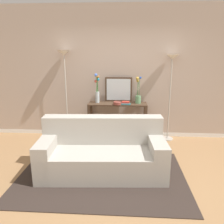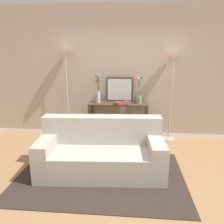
# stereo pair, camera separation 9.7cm
# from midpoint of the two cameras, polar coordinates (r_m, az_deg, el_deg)

# --- Properties ---
(ground_plane) EXTENTS (16.00, 16.00, 0.02)m
(ground_plane) POSITION_cam_midpoint_polar(r_m,az_deg,el_deg) (3.71, 1.79, -16.28)
(ground_plane) COLOR #9E754C
(back_wall) EXTENTS (12.00, 0.15, 2.90)m
(back_wall) POSITION_cam_midpoint_polar(r_m,az_deg,el_deg) (5.12, 3.20, 9.73)
(back_wall) COLOR white
(back_wall) RESTS_ON ground
(area_rug) EXTENTS (2.61, 1.77, 0.01)m
(area_rug) POSITION_cam_midpoint_polar(r_m,az_deg,el_deg) (3.73, -2.15, -15.81)
(area_rug) COLOR #332823
(area_rug) RESTS_ON ground
(couch) EXTENTS (2.02, 0.96, 0.88)m
(couch) POSITION_cam_midpoint_polar(r_m,az_deg,el_deg) (3.72, -1.94, -10.45)
(couch) COLOR #ADA89E
(couch) RESTS_ON ground
(console_table) EXTENTS (1.27, 0.40, 0.84)m
(console_table) POSITION_cam_midpoint_polar(r_m,az_deg,el_deg) (4.97, 2.16, -0.65)
(console_table) COLOR #473323
(console_table) RESTS_ON ground
(floor_lamp_left) EXTENTS (0.28, 0.28, 1.95)m
(floor_lamp_left) POSITION_cam_midpoint_polar(r_m,az_deg,el_deg) (5.06, -10.99, 10.34)
(floor_lamp_left) COLOR #B7B2A8
(floor_lamp_left) RESTS_ON ground
(floor_lamp_right) EXTENTS (0.28, 0.28, 1.86)m
(floor_lamp_right) POSITION_cam_midpoint_polar(r_m,az_deg,el_deg) (4.96, 15.60, 9.24)
(floor_lamp_right) COLOR #B7B2A8
(floor_lamp_right) RESTS_ON ground
(wall_mirror) EXTENTS (0.59, 0.02, 0.54)m
(wall_mirror) POSITION_cam_midpoint_polar(r_m,az_deg,el_deg) (5.01, 2.46, 5.68)
(wall_mirror) COLOR #473323
(wall_mirror) RESTS_ON console_table
(vase_tall_flowers) EXTENTS (0.12, 0.12, 0.64)m
(vase_tall_flowers) POSITION_cam_midpoint_polar(r_m,az_deg,el_deg) (4.93, -2.97, 5.64)
(vase_tall_flowers) COLOR silver
(vase_tall_flowers) RESTS_ON console_table
(vase_short_flowers) EXTENTS (0.13, 0.12, 0.58)m
(vase_short_flowers) POSITION_cam_midpoint_polar(r_m,az_deg,el_deg) (4.89, 7.40, 4.09)
(vase_short_flowers) COLOR #669E6B
(vase_short_flowers) RESTS_ON console_table
(fruit_bowl) EXTENTS (0.18, 0.18, 0.06)m
(fruit_bowl) POSITION_cam_midpoint_polar(r_m,az_deg,el_deg) (4.77, 2.16, 2.28)
(fruit_bowl) COLOR brown
(fruit_bowl) RESTS_ON console_table
(book_stack) EXTENTS (0.20, 0.13, 0.07)m
(book_stack) POSITION_cam_midpoint_polar(r_m,az_deg,el_deg) (4.77, 4.23, 2.25)
(book_stack) COLOR #1E7075
(book_stack) RESTS_ON console_table
(book_row_under_console) EXTENTS (0.34, 0.18, 0.13)m
(book_row_under_console) POSITION_cam_midpoint_polar(r_m,az_deg,el_deg) (5.16, -1.91, -6.12)
(book_row_under_console) COLOR #1E7075
(book_row_under_console) RESTS_ON ground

